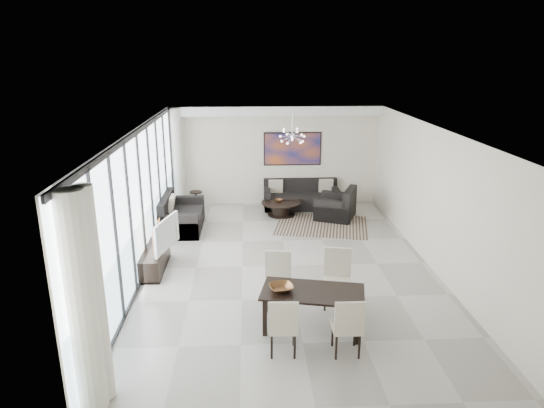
{
  "coord_description": "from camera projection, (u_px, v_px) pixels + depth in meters",
  "views": [
    {
      "loc": [
        -0.82,
        -9.38,
        4.3
      ],
      "look_at": [
        -0.31,
        0.4,
        1.25
      ],
      "focal_mm": 32.0,
      "sensor_mm": 36.0,
      "label": 1
    }
  ],
  "objects": [
    {
      "name": "window_wall",
      "position": [
        146.0,
        202.0,
        9.68
      ],
      "size": [
        0.37,
        8.95,
        2.9
      ],
      "color": "white",
      "rests_on": "floor"
    },
    {
      "name": "dining_chair_nw",
      "position": [
        278.0,
        275.0,
        8.51
      ],
      "size": [
        0.5,
        0.5,
        0.99
      ],
      "color": "#BEAD9D",
      "rests_on": "floor"
    },
    {
      "name": "chandelier",
      "position": [
        292.0,
        136.0,
        11.96
      ],
      "size": [
        0.66,
        0.66,
        0.71
      ],
      "color": "silver",
      "rests_on": "room_shell"
    },
    {
      "name": "coffee_table",
      "position": [
        281.0,
        207.0,
        13.42
      ],
      "size": [
        1.1,
        1.1,
        0.38
      ],
      "color": "black",
      "rests_on": "floor"
    },
    {
      "name": "dining_chair_ne",
      "position": [
        337.0,
        273.0,
        8.54
      ],
      "size": [
        0.56,
        0.56,
        1.04
      ],
      "color": "#BEAD9D",
      "rests_on": "floor"
    },
    {
      "name": "dining_chair_sw",
      "position": [
        283.0,
        324.0,
        7.05
      ],
      "size": [
        0.45,
        0.45,
        0.94
      ],
      "color": "#BEAD9D",
      "rests_on": "floor"
    },
    {
      "name": "rug",
      "position": [
        322.0,
        225.0,
        12.65
      ],
      "size": [
        2.64,
        2.22,
        0.01
      ],
      "primitive_type": "cube",
      "rotation": [
        0.0,
        0.0,
        -0.2
      ],
      "color": "black",
      "rests_on": "floor"
    },
    {
      "name": "sofa_main",
      "position": [
        301.0,
        198.0,
        14.1
      ],
      "size": [
        2.16,
        0.89,
        0.79
      ],
      "color": "black",
      "rests_on": "floor"
    },
    {
      "name": "soffit",
      "position": [
        276.0,
        111.0,
        13.54
      ],
      "size": [
        5.98,
        0.4,
        0.26
      ],
      "primitive_type": "cube",
      "color": "white",
      "rests_on": "room_shell"
    },
    {
      "name": "bowl_coffee",
      "position": [
        279.0,
        201.0,
        13.36
      ],
      "size": [
        0.23,
        0.23,
        0.07
      ],
      "primitive_type": "imported",
      "rotation": [
        0.0,
        0.0,
        0.03
      ],
      "color": "brown",
      "rests_on": "coffee_table"
    },
    {
      "name": "armchair",
      "position": [
        337.0,
        208.0,
        13.15
      ],
      "size": [
        1.28,
        1.31,
        0.85
      ],
      "color": "black",
      "rests_on": "floor"
    },
    {
      "name": "loveseat",
      "position": [
        180.0,
        218.0,
        12.34
      ],
      "size": [
        0.99,
        1.76,
        0.88
      ],
      "color": "black",
      "rests_on": "floor"
    },
    {
      "name": "painting",
      "position": [
        293.0,
        149.0,
        14.06
      ],
      "size": [
        1.68,
        0.04,
        0.98
      ],
      "primitive_type": "cube",
      "color": "#B85219",
      "rests_on": "room_shell"
    },
    {
      "name": "television",
      "position": [
        161.0,
        233.0,
        9.91
      ],
      "size": [
        0.43,
        1.13,
        0.65
      ],
      "primitive_type": "imported",
      "rotation": [
        0.0,
        0.0,
        1.32
      ],
      "color": "gray",
      "rests_on": "tv_console"
    },
    {
      "name": "side_table",
      "position": [
        196.0,
        197.0,
        14.01
      ],
      "size": [
        0.36,
        0.36,
        0.49
      ],
      "color": "black",
      "rests_on": "floor"
    },
    {
      "name": "dining_table",
      "position": [
        313.0,
        296.0,
        7.75
      ],
      "size": [
        1.77,
        1.14,
        0.68
      ],
      "color": "black",
      "rests_on": "floor"
    },
    {
      "name": "dining_chair_se",
      "position": [
        348.0,
        324.0,
        7.04
      ],
      "size": [
        0.44,
        0.44,
        0.94
      ],
      "color": "#BEAD9D",
      "rests_on": "floor"
    },
    {
      "name": "room_shell",
      "position": [
        311.0,
        200.0,
        9.85
      ],
      "size": [
        6.0,
        9.0,
        2.9
      ],
      "color": "#A8A39B",
      "rests_on": "ground"
    },
    {
      "name": "tv_console",
      "position": [
        155.0,
        259.0,
        10.02
      ],
      "size": [
        0.41,
        1.44,
        0.45
      ],
      "primitive_type": "cube",
      "color": "black",
      "rests_on": "floor"
    },
    {
      "name": "bowl_dining",
      "position": [
        281.0,
        288.0,
        7.72
      ],
      "size": [
        0.46,
        0.46,
        0.09
      ],
      "primitive_type": "imported",
      "rotation": [
        0.0,
        0.0,
        0.22
      ],
      "color": "brown",
      "rests_on": "dining_table"
    }
  ]
}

